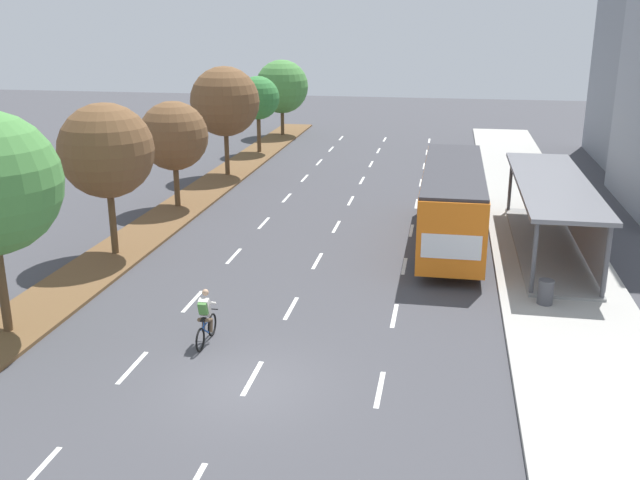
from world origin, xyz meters
name	(u,v)px	position (x,y,z in m)	size (l,w,h in m)	color
ground_plane	(248,386)	(0.00, 0.00, 0.00)	(140.00, 140.00, 0.00)	#424247
median_strip	(201,194)	(-8.30, 20.00, 0.06)	(2.60, 52.00, 0.12)	brown
sidewalk_right	(530,208)	(9.25, 20.00, 0.07)	(4.50, 52.00, 0.15)	#ADAAA3
lane_divider_left	(276,210)	(-3.50, 17.74, 0.00)	(0.14, 46.47, 0.01)	white
lane_divider_center	(344,213)	(0.00, 17.74, 0.00)	(0.14, 46.47, 0.01)	white
lane_divider_right	(414,216)	(3.50, 17.74, 0.00)	(0.14, 46.47, 0.01)	white
bus_shelter	(557,208)	(9.53, 13.31, 1.87)	(2.90, 12.16, 2.86)	gray
bus	(452,197)	(5.25, 13.63, 2.07)	(2.54, 11.29, 3.37)	orange
cyclist	(206,319)	(-1.94, 2.30, 0.79)	(0.46, 1.82, 1.71)	black
median_tree_second	(106,151)	(-8.32, 9.54, 4.36)	(3.77, 3.77, 6.14)	brown
median_tree_third	(174,136)	(-8.54, 17.21, 3.71)	(3.44, 3.44, 5.32)	brown
median_tree_fourth	(225,102)	(-8.26, 24.88, 4.53)	(4.13, 4.13, 6.48)	brown
median_tree_fifth	(258,98)	(-8.28, 32.55, 3.89)	(2.99, 2.99, 5.29)	brown
median_tree_farthest	(282,87)	(-8.35, 40.21, 3.95)	(4.20, 4.20, 5.94)	brown
trash_bin	(546,292)	(8.45, 6.95, 0.57)	(0.52, 0.52, 0.85)	#4C4C51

